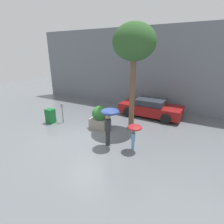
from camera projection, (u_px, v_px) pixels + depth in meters
ground_plane at (86, 138)px, 9.14m from camera, size 40.00×40.00×0.00m
building_facade at (134, 69)px, 13.55m from camera, size 18.00×0.30×6.00m
planter_box at (100, 117)px, 10.08m from camera, size 1.15×0.88×1.34m
person_adult at (109, 118)px, 7.90m from camera, size 0.83×0.83×1.86m
person_child at (134, 130)px, 7.66m from camera, size 0.65×0.65×1.24m
parked_car_near at (151, 108)px, 12.07m from camera, size 4.20×2.11×1.22m
street_tree at (134, 44)px, 8.88m from camera, size 2.24×2.24×5.68m
parking_meter at (62, 109)px, 10.81m from camera, size 0.14×0.14×1.24m
newspaper_box at (50, 116)px, 10.91m from camera, size 0.50×0.44×0.90m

